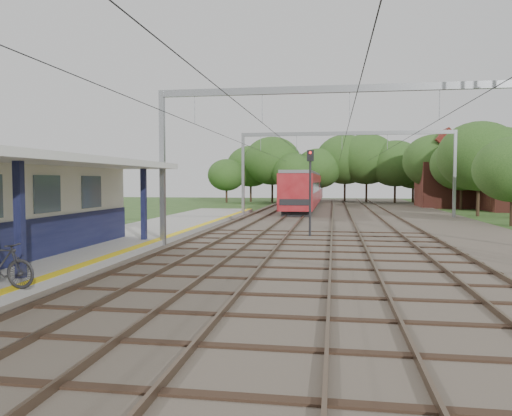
{
  "coord_description": "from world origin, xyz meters",
  "views": [
    {
      "loc": [
        2.58,
        -6.4,
        3.01
      ],
      "look_at": [
        -1.38,
        18.93,
        1.6
      ],
      "focal_mm": 35.0,
      "sensor_mm": 36.0,
      "label": 1
    }
  ],
  "objects": [
    {
      "name": "ground",
      "position": [
        0.0,
        0.0,
        0.0
      ],
      "size": [
        160.0,
        160.0,
        0.0
      ],
      "primitive_type": "plane",
      "color": "#2D4C1E",
      "rests_on": "ground"
    },
    {
      "name": "ballast_bed",
      "position": [
        4.0,
        30.0,
        0.05
      ],
      "size": [
        18.0,
        90.0,
        0.1
      ],
      "primitive_type": "cube",
      "color": "#473D33",
      "rests_on": "ground"
    },
    {
      "name": "platform",
      "position": [
        -7.5,
        14.0,
        0.17
      ],
      "size": [
        5.0,
        52.0,
        0.35
      ],
      "primitive_type": "cube",
      "color": "gray",
      "rests_on": "ground"
    },
    {
      "name": "yellow_stripe",
      "position": [
        -5.25,
        14.0,
        0.35
      ],
      "size": [
        0.45,
        52.0,
        0.01
      ],
      "primitive_type": "cube",
      "color": "yellow",
      "rests_on": "platform"
    },
    {
      "name": "rail_tracks",
      "position": [
        1.5,
        30.0,
        0.18
      ],
      "size": [
        11.8,
        88.0,
        0.15
      ],
      "color": "brown",
      "rests_on": "ballast_bed"
    },
    {
      "name": "catenary_system",
      "position": [
        3.39,
        25.28,
        5.51
      ],
      "size": [
        17.22,
        88.0,
        7.0
      ],
      "color": "gray",
      "rests_on": "ground"
    },
    {
      "name": "tree_band",
      "position": [
        3.84,
        57.12,
        4.92
      ],
      "size": [
        31.72,
        30.88,
        8.82
      ],
      "color": "#382619",
      "rests_on": "ground"
    },
    {
      "name": "house_far",
      "position": [
        16.0,
        52.0,
        3.23
      ],
      "size": [
        8.0,
        6.12,
        8.66
      ],
      "color": "brown",
      "rests_on": "ground"
    },
    {
      "name": "train",
      "position": [
        -0.5,
        50.86,
        2.1
      ],
      "size": [
        2.86,
        35.65,
        3.76
      ],
      "color": "black",
      "rests_on": "ballast_bed"
    },
    {
      "name": "signal_post",
      "position": [
        1.35,
        19.8,
        2.96
      ],
      "size": [
        0.36,
        0.32,
        4.6
      ],
      "rotation": [
        0.0,
        0.0,
        -0.35
      ],
      "color": "black",
      "rests_on": "ground"
    }
  ]
}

